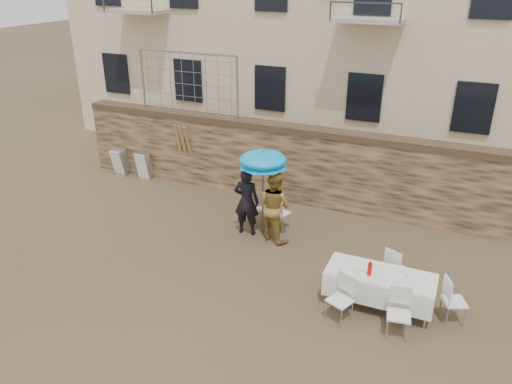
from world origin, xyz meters
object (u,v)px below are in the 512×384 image
at_px(table_chair_front_right, 399,314).
at_px(chair_stack_left, 123,160).
at_px(table_chair_back, 396,268).
at_px(table_chair_front_left, 340,299).
at_px(banquet_table, 381,275).
at_px(man_suit, 247,202).
at_px(soda_bottle, 370,269).
at_px(couple_chair_right, 280,212).
at_px(chair_stack_right, 146,164).
at_px(umbrella, 263,162).
at_px(woman_dress, 274,206).
at_px(couple_chair_left, 255,207).
at_px(table_chair_side, 455,300).

bearing_deg(table_chair_front_right, chair_stack_left, 145.10).
bearing_deg(table_chair_back, table_chair_front_left, 88.24).
height_order(banquet_table, table_chair_front_right, table_chair_front_right).
bearing_deg(man_suit, banquet_table, 148.05).
distance_m(soda_bottle, table_chair_front_right, 1.02).
bearing_deg(couple_chair_right, table_chair_front_left, 141.23).
xyz_separation_m(man_suit, soda_bottle, (3.48, -1.86, 0.02)).
xyz_separation_m(couple_chair_right, chair_stack_left, (-6.12, 1.53, -0.02)).
height_order(banquet_table, table_chair_front_left, table_chair_front_left).
relative_size(table_chair_front_left, chair_stack_left, 1.04).
relative_size(couple_chair_right, chair_stack_right, 1.04).
bearing_deg(umbrella, woman_dress, -15.95).
bearing_deg(soda_bottle, umbrella, 147.56).
bearing_deg(man_suit, table_chair_front_right, 142.48).
relative_size(table_chair_front_right, chair_stack_left, 1.04).
bearing_deg(couple_chair_left, couple_chair_right, 147.26).
distance_m(couple_chair_left, banquet_table, 4.32).
distance_m(couple_chair_right, table_chair_back, 3.49).
xyz_separation_m(man_suit, chair_stack_left, (-5.42, 2.08, -0.43)).
distance_m(man_suit, umbrella, 1.16).
xyz_separation_m(table_chair_front_left, chair_stack_left, (-8.49, 4.53, -0.02)).
relative_size(table_chair_back, chair_stack_left, 1.04).
relative_size(woman_dress, couple_chair_left, 1.89).
xyz_separation_m(banquet_table, table_chair_back, (0.20, 0.80, -0.25)).
bearing_deg(table_chair_back, woman_dress, 9.38).
xyz_separation_m(banquet_table, chair_stack_left, (-9.09, 3.78, -0.27)).
xyz_separation_m(man_suit, table_chair_front_left, (3.08, -2.46, -0.41)).
bearing_deg(chair_stack_right, couple_chair_right, -16.33).
xyz_separation_m(banquet_table, table_chair_side, (1.40, 0.10, -0.25)).
bearing_deg(chair_stack_left, chair_stack_right, 0.00).
distance_m(woman_dress, couple_chair_right, 0.70).
xyz_separation_m(umbrella, table_chair_front_right, (3.78, -2.56, -1.49)).
bearing_deg(soda_bottle, woman_dress, 145.76).
bearing_deg(couple_chair_left, umbrella, 98.90).
xyz_separation_m(woman_dress, table_chair_back, (3.13, -0.91, -0.43)).
bearing_deg(table_chair_back, couple_chair_right, 0.92).
bearing_deg(chair_stack_left, table_chair_back, -17.80).
relative_size(man_suit, soda_bottle, 6.82).
distance_m(couple_chair_right, table_chair_side, 4.88).
distance_m(woman_dress, couple_chair_left, 1.02).
distance_m(couple_chair_right, soda_bottle, 3.70).
relative_size(couple_chair_left, table_chair_front_right, 1.00).
height_order(woman_dress, chair_stack_left, woman_dress).
distance_m(man_suit, table_chair_side, 5.34).
relative_size(woman_dress, couple_chair_right, 1.89).
height_order(couple_chair_right, chair_stack_right, couple_chair_right).
bearing_deg(umbrella, couple_chair_left, 131.63).
height_order(couple_chair_right, soda_bottle, soda_bottle).
bearing_deg(chair_stack_right, table_chair_front_left, -30.84).
bearing_deg(table_chair_side, couple_chair_left, 42.62).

